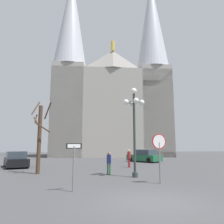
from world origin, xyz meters
TOP-DOWN VIEW (x-y plane):
  - ground_plane at (0.00, 0.00)m, footprint 120.00×120.00m
  - cathedral at (3.28, 32.35)m, footprint 22.23×11.75m
  - stop_sign at (1.65, 3.62)m, footprint 0.84×0.19m
  - one_way_arrow_sign at (-2.97, 2.26)m, footprint 0.70×0.23m
  - street_lamp at (0.91, 6.16)m, footprint 1.47×1.47m
  - bare_tree at (-5.65, 8.81)m, footprint 1.47×1.62m
  - parked_car_near_green at (5.39, 18.70)m, footprint 3.93×4.58m
  - parked_car_far_black at (-8.62, 14.26)m, footprint 3.27×4.74m
  - pedestrian_walking at (1.97, 12.36)m, footprint 0.32×0.32m
  - pedestrian_standing at (-0.61, 7.60)m, footprint 0.32×0.32m

SIDE VIEW (x-z plane):
  - ground_plane at x=0.00m, z-range 0.00..0.00m
  - parked_car_far_black at x=-8.62m, z-range -0.05..1.44m
  - parked_car_near_green at x=5.39m, z-range -0.05..1.46m
  - pedestrian_standing at x=-0.61m, z-range 0.16..1.76m
  - pedestrian_walking at x=1.97m, z-range 0.17..1.83m
  - one_way_arrow_sign at x=-2.97m, z-range 0.32..2.47m
  - stop_sign at x=1.65m, z-range 0.56..3.24m
  - bare_tree at x=-5.65m, z-range 0.01..5.45m
  - street_lamp at x=0.91m, z-range 1.02..6.97m
  - cathedral at x=3.28m, z-range -5.87..30.85m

